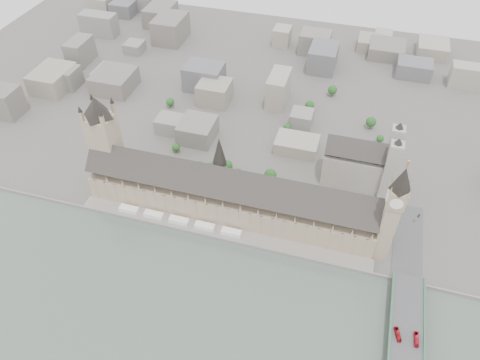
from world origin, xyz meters
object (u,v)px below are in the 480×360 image
(palace_of_westminster, at_px, (229,195))
(elizabeth_tower, at_px, (393,208))
(red_bus_south, at_px, (416,339))
(car_approach, at_px, (419,216))
(victoria_tower, at_px, (104,139))
(westminster_abbey, at_px, (362,163))
(red_bus_north, at_px, (398,334))

(palace_of_westminster, bearing_deg, elizabeth_tower, -4.85)
(red_bus_south, height_order, car_approach, red_bus_south)
(victoria_tower, height_order, car_approach, victoria_tower)
(westminster_abbey, bearing_deg, car_approach, -36.00)
(elizabeth_tower, height_order, red_bus_north, elizabeth_tower)
(victoria_tower, xyz_separation_m, red_bus_north, (277.16, -97.01, -43.35))
(palace_of_westminster, relative_size, red_bus_north, 22.97)
(westminster_abbey, height_order, red_bus_south, westminster_abbey)
(palace_of_westminster, distance_m, elizabeth_tower, 142.94)
(palace_of_westminster, height_order, red_bus_south, palace_of_westminster)
(red_bus_north, bearing_deg, red_bus_south, -16.84)
(red_bus_north, relative_size, car_approach, 2.56)
(palace_of_westminster, distance_m, red_bus_south, 191.43)
(victoria_tower, bearing_deg, red_bus_south, -18.53)
(victoria_tower, bearing_deg, palace_of_westminster, -2.96)
(palace_of_westminster, xyz_separation_m, car_approach, (168.22, 33.67, -11.80))
(palace_of_westminster, height_order, elizabeth_tower, elizabeth_tower)
(palace_of_westminster, xyz_separation_m, victoria_tower, (-122.00, 6.30, 32.50))
(victoria_tower, relative_size, red_bus_south, 8.38)
(palace_of_westminster, relative_size, red_bus_south, 22.21)
(westminster_abbey, bearing_deg, red_bus_south, -71.02)
(elizabeth_tower, height_order, westminster_abbey, elizabeth_tower)
(red_bus_south, bearing_deg, victoria_tower, 158.71)
(palace_of_westminster, bearing_deg, westminster_abbey, 34.17)
(red_bus_north, bearing_deg, westminster_abbey, 89.14)
(elizabeth_tower, height_order, victoria_tower, elizabeth_tower)
(victoria_tower, distance_m, red_bus_north, 296.83)
(elizabeth_tower, relative_size, car_approach, 23.90)
(westminster_abbey, height_order, car_approach, westminster_abbey)
(car_approach, bearing_deg, palace_of_westminster, -145.51)
(victoria_tower, distance_m, westminster_abbey, 244.79)
(elizabeth_tower, relative_size, red_bus_south, 9.01)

